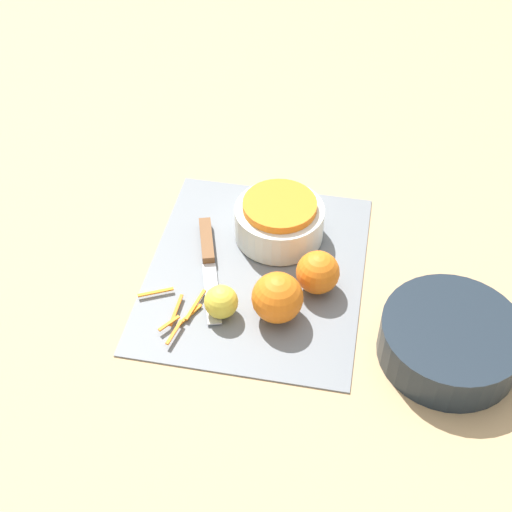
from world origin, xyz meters
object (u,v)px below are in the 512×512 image
(knife, at_px, (208,251))
(orange_left, at_px, (277,298))
(bowl_speckled, at_px, (279,219))
(bowl_dark, at_px, (450,341))
(lemon, at_px, (221,302))
(orange_right, at_px, (318,272))

(knife, relative_size, orange_left, 2.81)
(bowl_speckled, relative_size, bowl_dark, 0.73)
(lemon, bearing_deg, orange_right, 120.35)
(bowl_speckled, height_order, orange_right, bowl_speckled)
(bowl_dark, distance_m, orange_left, 0.26)
(bowl_speckled, distance_m, lemon, 0.20)
(bowl_speckled, distance_m, bowl_dark, 0.35)
(bowl_speckled, relative_size, orange_left, 1.91)
(bowl_dark, relative_size, knife, 0.93)
(bowl_dark, bearing_deg, bowl_speckled, -125.04)
(knife, height_order, orange_right, orange_right)
(knife, bearing_deg, bowl_speckled, 104.61)
(bowl_speckled, height_order, orange_left, orange_left)
(orange_right, height_order, lemon, orange_right)
(bowl_speckled, distance_m, orange_left, 0.18)
(knife, distance_m, lemon, 0.13)
(orange_right, relative_size, lemon, 1.31)
(bowl_speckled, bearing_deg, orange_left, 8.45)
(bowl_dark, bearing_deg, lemon, -91.72)
(knife, bearing_deg, orange_right, 60.52)
(bowl_dark, xyz_separation_m, knife, (-0.13, -0.39, -0.02))
(bowl_speckled, height_order, knife, bowl_speckled)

